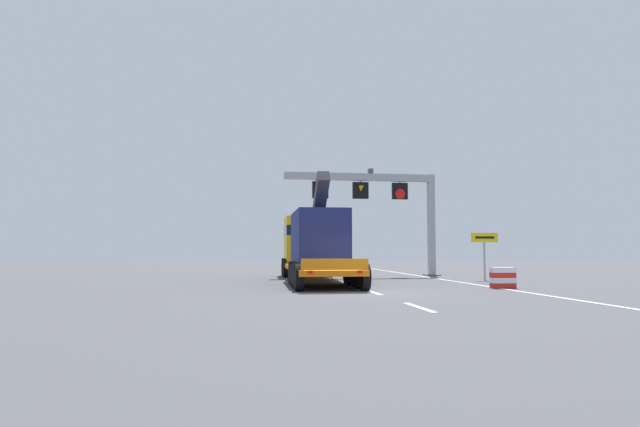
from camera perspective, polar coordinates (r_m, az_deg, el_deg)
The scene contains 7 objects.
ground at distance 22.02m, azimuth 4.53°, elevation -8.14°, with size 112.00×112.00×0.00m, color #4C4C51.
lane_markings at distance 40.61m, azimuth -1.15°, elevation -6.08°, with size 0.20×52.29×0.01m.
edge_line_right at distance 35.24m, azimuth 9.97°, elevation -6.40°, with size 0.20×63.00×0.01m, color silver.
overhead_lane_gantry at distance 34.51m, azimuth 6.43°, elevation 1.97°, with size 9.86×0.90×6.72m.
heavy_haul_truck_orange at distance 29.50m, azimuth -0.72°, elevation -3.14°, with size 3.41×14.13×5.30m.
exit_sign_yellow at distance 30.69m, azimuth 16.84°, elevation -3.09°, with size 1.50×0.15×2.56m.
crash_barrier_striped at distance 25.01m, azimuth 18.59°, elevation -6.39°, with size 1.03×0.56×0.90m.
Camera 1 is at (-4.96, -21.38, 1.73)m, focal length 30.57 mm.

